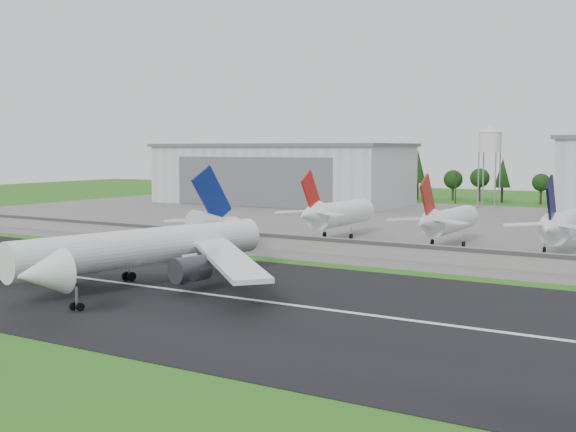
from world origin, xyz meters
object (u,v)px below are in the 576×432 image
Objects in this scene: main_airliner at (143,256)px; parked_jet_red_b at (446,220)px; ground_vehicle at (62,281)px; parked_jet_red_a at (335,213)px; parked_jet_navy at (562,226)px.

main_airliner is 71.73m from parked_jet_red_b.
parked_jet_red_b is (25.73, 66.95, 1.05)m from main_airliner.
main_airliner is 11.50× the size of ground_vehicle.
parked_jet_red_a is at bearing -76.00° from main_airliner.
parked_jet_red_a is (-1.11, 67.00, 1.37)m from main_airliner.
ground_vehicle is 81.84m from parked_jet_red_b.
parked_jet_navy is (61.07, 72.69, 5.31)m from ground_vehicle.
parked_jet_red_a is 50.59m from parked_jet_navy.
parked_jet_navy is at bearing -0.02° from parked_jet_red_a.
main_airliner is 1.88× the size of parked_jet_red_b.
ground_vehicle is 95.09m from parked_jet_navy.
ground_vehicle is 0.16× the size of parked_jet_navy.
parked_jet_red_a is (10.48, 72.71, 5.45)m from ground_vehicle.
parked_jet_red_b is at bearing -0.11° from parked_jet_red_a.
parked_jet_red_a reaches higher than parked_jet_red_b.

